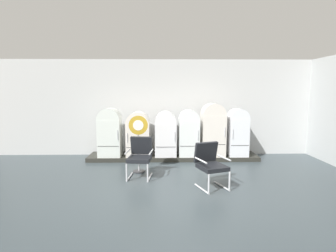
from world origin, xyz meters
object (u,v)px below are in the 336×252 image
object	(u,v)px
refrigerator_0	(110,131)
refrigerator_5	(238,131)
refrigerator_1	(138,133)
refrigerator_2	(166,133)
refrigerator_3	(189,132)
armchair_left	(140,155)
sign_stand	(139,143)
refrigerator_4	(213,128)
armchair_right	(210,163)

from	to	relation	value
refrigerator_0	refrigerator_5	size ratio (longest dim) A/B	1.02
refrigerator_1	refrigerator_2	world-z (taller)	refrigerator_2
refrigerator_0	refrigerator_3	world-z (taller)	refrigerator_0
armchair_left	sign_stand	size ratio (longest dim) A/B	0.66
refrigerator_1	refrigerator_4	world-z (taller)	refrigerator_4
refrigerator_3	armchair_right	size ratio (longest dim) A/B	1.44
refrigerator_3	refrigerator_4	bearing A→B (deg)	3.72
armchair_left	sign_stand	distance (m)	0.45
refrigerator_2	sign_stand	distance (m)	1.51
refrigerator_0	sign_stand	bearing A→B (deg)	-52.45
refrigerator_0	refrigerator_1	xyz separation A→B (m)	(0.87, 0.04, -0.07)
refrigerator_3	sign_stand	xyz separation A→B (m)	(-1.45, -1.29, -0.12)
refrigerator_2	armchair_right	distance (m)	2.67
armchair_left	armchair_right	bearing A→B (deg)	-25.12
refrigerator_0	refrigerator_4	xyz separation A→B (m)	(3.21, 0.04, 0.08)
refrigerator_2	sign_stand	bearing A→B (deg)	-118.75
refrigerator_0	refrigerator_3	size ratio (longest dim) A/B	1.04
refrigerator_0	refrigerator_3	bearing A→B (deg)	-0.13
refrigerator_1	refrigerator_5	world-z (taller)	refrigerator_5
sign_stand	refrigerator_3	bearing A→B (deg)	41.75
refrigerator_0	sign_stand	distance (m)	1.65
refrigerator_0	refrigerator_1	bearing A→B (deg)	2.88
refrigerator_5	armchair_left	bearing A→B (deg)	-150.00
refrigerator_2	refrigerator_3	distance (m)	0.72
armchair_left	refrigerator_3	bearing A→B (deg)	50.61
refrigerator_0	armchair_right	world-z (taller)	refrigerator_0
refrigerator_1	armchair_left	size ratio (longest dim) A/B	1.38
refrigerator_2	refrigerator_3	world-z (taller)	refrigerator_3
refrigerator_0	refrigerator_1	world-z (taller)	refrigerator_0
refrigerator_3	refrigerator_4	world-z (taller)	refrigerator_4
refrigerator_0	armchair_left	bearing A→B (deg)	-57.58
refrigerator_1	sign_stand	xyz separation A→B (m)	(0.13, -1.34, -0.07)
sign_stand	refrigerator_0	bearing A→B (deg)	127.55
refrigerator_2	refrigerator_1	bearing A→B (deg)	178.83
refrigerator_4	refrigerator_5	bearing A→B (deg)	-3.72
refrigerator_0	refrigerator_2	size ratio (longest dim) A/B	1.08
refrigerator_1	sign_stand	distance (m)	1.35
refrigerator_0	refrigerator_5	distance (m)	3.98
refrigerator_5	armchair_left	xyz separation A→B (m)	(-2.91, -1.68, -0.35)
refrigerator_3	refrigerator_5	size ratio (longest dim) A/B	0.98
refrigerator_3	refrigerator_5	bearing A→B (deg)	-0.03
refrigerator_2	armchair_left	size ratio (longest dim) A/B	1.39
armchair_left	armchair_right	xyz separation A→B (m)	(1.62, -0.76, 0.00)
refrigerator_5	armchair_right	world-z (taller)	refrigerator_5
refrigerator_2	refrigerator_4	xyz separation A→B (m)	(1.48, 0.02, 0.14)
refrigerator_4	refrigerator_1	bearing A→B (deg)	-180.00
refrigerator_1	refrigerator_0	bearing A→B (deg)	-177.12
refrigerator_2	sign_stand	xyz separation A→B (m)	(-0.73, -1.33, -0.08)
refrigerator_0	armchair_right	distance (m)	3.66
armchair_left	armchair_right	size ratio (longest dim) A/B	1.00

